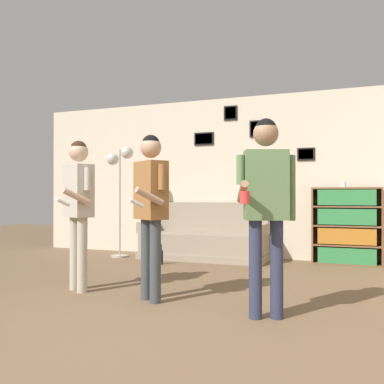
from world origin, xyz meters
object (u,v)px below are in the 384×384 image
(bookshelf, at_px, (347,226))
(person_watcher_holding_cup, at_px, (266,195))
(person_player_foreground_center, at_px, (151,199))
(bottle_on_floor, at_px, (161,257))
(couch, at_px, (205,241))
(floor_lamp, at_px, (120,169))
(drinking_cup, at_px, (343,184))
(person_player_foreground_left, at_px, (78,199))

(bookshelf, distance_m, person_watcher_holding_cup, 3.32)
(person_player_foreground_center, height_order, bottle_on_floor, person_player_foreground_center)
(couch, bearing_deg, bookshelf, 5.03)
(bookshelf, xyz_separation_m, bottle_on_floor, (-2.62, -0.97, -0.46))
(floor_lamp, bearing_deg, person_watcher_holding_cup, -42.18)
(couch, relative_size, drinking_cup, 22.68)
(couch, height_order, person_player_foreground_center, person_player_foreground_center)
(drinking_cup, bearing_deg, person_watcher_holding_cup, -99.62)
(person_player_foreground_center, bearing_deg, bottle_on_floor, 112.30)
(person_watcher_holding_cup, distance_m, drinking_cup, 3.29)
(couch, xyz_separation_m, person_watcher_holding_cup, (1.60, -3.05, 0.74))
(couch, bearing_deg, drinking_cup, 5.14)
(person_watcher_holding_cup, relative_size, bottle_on_floor, 5.65)
(couch, bearing_deg, bottle_on_floor, -118.79)
(person_player_foreground_left, bearing_deg, person_watcher_holding_cup, -8.51)
(bookshelf, distance_m, person_player_foreground_center, 3.55)
(bookshelf, height_order, person_player_foreground_left, person_player_foreground_left)
(bottle_on_floor, bearing_deg, person_player_foreground_center, -67.70)
(bookshelf, height_order, bottle_on_floor, bookshelf)
(person_player_foreground_left, xyz_separation_m, person_player_foreground_center, (0.93, -0.12, 0.00))
(couch, distance_m, bottle_on_floor, 0.91)
(bookshelf, height_order, person_watcher_holding_cup, person_watcher_holding_cup)
(bookshelf, bearing_deg, person_watcher_holding_cup, -100.38)
(bookshelf, height_order, person_player_foreground_center, person_player_foreground_center)
(person_player_foreground_center, relative_size, bottle_on_floor, 5.46)
(person_player_foreground_left, distance_m, person_watcher_holding_cup, 2.13)
(drinking_cup, bearing_deg, person_player_foreground_left, -132.30)
(person_player_foreground_center, distance_m, person_watcher_holding_cup, 1.19)
(drinking_cup, bearing_deg, bookshelf, -0.02)
(person_player_foreground_center, relative_size, person_watcher_holding_cup, 0.97)
(floor_lamp, xyz_separation_m, person_player_foreground_left, (0.89, -2.41, -0.48))
(floor_lamp, height_order, drinking_cup, floor_lamp)
(floor_lamp, relative_size, person_player_foreground_center, 1.14)
(bookshelf, distance_m, person_player_foreground_left, 4.00)
(drinking_cup, bearing_deg, bottle_on_floor, -159.33)
(floor_lamp, bearing_deg, person_player_foreground_left, -69.64)
(person_player_foreground_left, xyz_separation_m, drinking_cup, (2.66, 2.92, 0.20))
(person_watcher_holding_cup, bearing_deg, bookshelf, 79.62)
(couch, distance_m, person_watcher_holding_cup, 3.52)
(floor_lamp, bearing_deg, bookshelf, 8.18)
(person_player_foreground_center, bearing_deg, couch, 98.43)
(bookshelf, bearing_deg, couch, -174.97)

